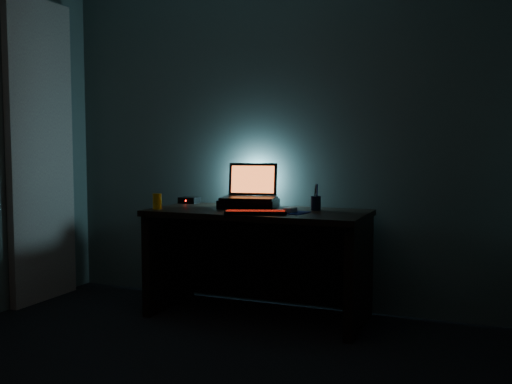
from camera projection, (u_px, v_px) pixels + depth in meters
room at (115, 131)px, 2.40m from camera, size 3.50×4.00×2.50m
desk at (261, 246)px, 4.00m from camera, size 1.50×0.70×0.75m
curtain at (41, 152)px, 4.36m from camera, size 0.06×0.65×2.30m
riser at (249, 204)px, 4.08m from camera, size 0.45×0.36×0.06m
laptop at (250, 191)px, 4.12m from camera, size 0.42×0.34×0.26m
keyboard at (256, 212)px, 3.68m from camera, size 0.42×0.25×0.02m
mousepad at (290, 212)px, 3.77m from camera, size 0.24×0.22×0.00m
mouse at (290, 210)px, 3.77m from camera, size 0.07×0.10×0.03m
pen_cup at (316, 203)px, 3.91m from camera, size 0.07×0.07×0.10m
juice_glass at (157, 201)px, 3.99m from camera, size 0.07×0.07×0.11m
router at (189, 200)px, 4.43m from camera, size 0.14×0.12×0.05m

